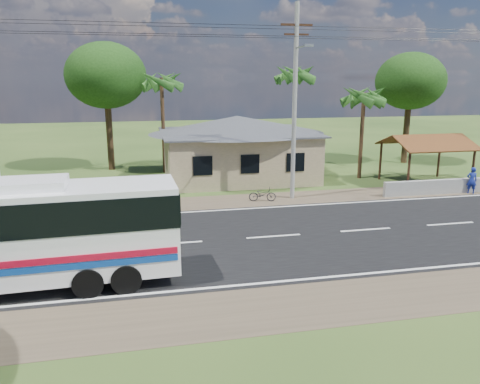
% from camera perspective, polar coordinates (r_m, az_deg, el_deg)
% --- Properties ---
extents(ground, '(120.00, 120.00, 0.00)m').
position_cam_1_polar(ground, '(21.26, 4.11, -5.46)').
color(ground, '#264217').
rests_on(ground, ground).
extents(road, '(120.00, 16.00, 0.03)m').
position_cam_1_polar(road, '(21.26, 4.11, -5.43)').
color(road, black).
rests_on(road, ground).
extents(house, '(12.40, 10.00, 5.00)m').
position_cam_1_polar(house, '(33.23, -0.34, 6.25)').
color(house, tan).
rests_on(house, ground).
extents(waiting_shed, '(5.20, 4.48, 3.35)m').
position_cam_1_polar(waiting_shed, '(33.72, 21.82, 5.53)').
color(waiting_shed, '#3A2215').
rests_on(waiting_shed, ground).
extents(concrete_barrier, '(7.00, 0.30, 0.90)m').
position_cam_1_polar(concrete_barrier, '(31.18, 22.83, 0.57)').
color(concrete_barrier, '#9E9E99').
rests_on(concrete_barrier, ground).
extents(utility_poles, '(32.80, 2.22, 11.00)m').
position_cam_1_polar(utility_poles, '(27.09, 6.01, 11.11)').
color(utility_poles, '#9E9E99').
rests_on(utility_poles, ground).
extents(palm_near, '(2.80, 2.80, 6.70)m').
position_cam_1_polar(palm_near, '(33.87, 14.88, 11.16)').
color(palm_near, '#47301E').
rests_on(palm_near, ground).
extents(palm_mid, '(2.80, 2.80, 8.20)m').
position_cam_1_polar(palm_mid, '(36.67, 6.74, 13.94)').
color(palm_mid, '#47301E').
rests_on(palm_mid, ground).
extents(palm_far, '(2.80, 2.80, 7.70)m').
position_cam_1_polar(palm_far, '(35.31, -9.56, 13.08)').
color(palm_far, '#47301E').
rests_on(palm_far, ground).
extents(tree_behind_house, '(6.00, 6.00, 9.61)m').
position_cam_1_polar(tree_behind_house, '(37.35, -16.04, 13.45)').
color(tree_behind_house, '#47301E').
rests_on(tree_behind_house, ground).
extents(tree_behind_shed, '(5.60, 5.60, 9.02)m').
position_cam_1_polar(tree_behind_shed, '(41.38, 20.06, 12.54)').
color(tree_behind_shed, '#47301E').
rests_on(tree_behind_shed, ground).
extents(motorcycle, '(1.64, 0.87, 0.82)m').
position_cam_1_polar(motorcycle, '(27.11, 2.74, -0.29)').
color(motorcycle, black).
rests_on(motorcycle, ground).
extents(person, '(0.71, 0.59, 1.66)m').
position_cam_1_polar(person, '(32.16, 26.41, 1.28)').
color(person, navy).
rests_on(person, ground).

